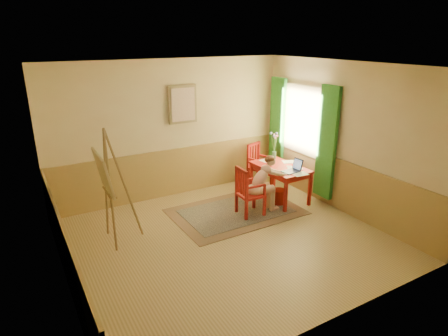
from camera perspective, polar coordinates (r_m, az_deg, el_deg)
room at (r=5.89m, az=0.57°, el=1.29°), size 5.04×4.54×2.84m
wainscot at (r=6.86m, az=-2.84°, el=-4.10°), size 5.00×4.50×1.00m
window at (r=8.15m, az=11.41°, el=5.58°), size 0.12×2.01×2.20m
wall_portrait at (r=7.79m, az=-6.17°, el=9.41°), size 0.60×0.05×0.76m
rug at (r=7.39m, az=1.82°, el=-6.50°), size 2.42×1.63×0.02m
table at (r=7.79m, az=8.38°, el=-0.35°), size 0.76×1.23×0.72m
chair_left at (r=7.08m, az=3.66°, el=-3.56°), size 0.46×0.44×0.95m
chair_back at (r=8.58m, az=5.15°, el=0.52°), size 0.53×0.54×0.95m
figure at (r=7.19m, az=5.90°, el=-2.07°), size 0.83×0.36×1.12m
laptop at (r=7.50m, az=10.26°, el=-0.15°), size 0.40×0.27×0.23m
papers at (r=7.80m, az=9.46°, el=0.34°), size 0.68×1.23×0.00m
vase at (r=8.17m, az=7.51°, el=3.21°), size 0.25×0.28×0.57m
wastebasket at (r=7.75m, az=8.17°, el=-4.28°), size 0.34×0.34×0.30m
easel at (r=6.20m, az=-17.19°, el=-1.29°), size 0.64×0.85×1.91m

